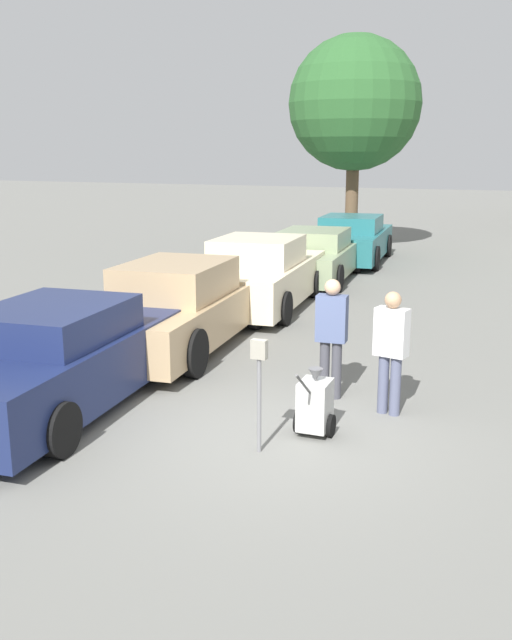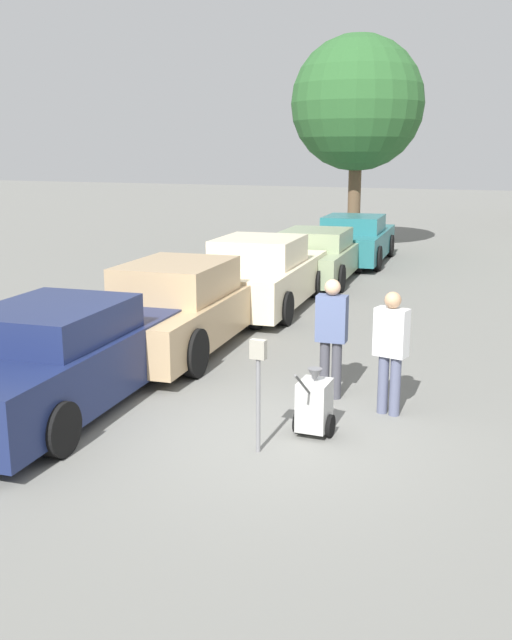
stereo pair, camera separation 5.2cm
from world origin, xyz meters
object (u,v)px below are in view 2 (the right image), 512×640
(parked_car_teal, at_px, (354,240))
(person_worker, at_px, (331,331))
(parked_car_tan, at_px, (181,307))
(parked_car_sage, at_px, (317,256))
(parked_car_navy, at_px, (62,357))
(parked_car_cream, at_px, (261,275))
(parking_meter, at_px, (258,374))
(person_supervisor, at_px, (391,346))
(equipment_cart, at_px, (314,405))

(parked_car_teal, relative_size, person_worker, 2.95)
(parked_car_tan, xyz_separation_m, parked_car_sage, (-0.00, 7.29, -0.06))
(parked_car_navy, xyz_separation_m, person_worker, (3.24, 1.73, 0.29))
(parked_car_cream, relative_size, person_worker, 2.91)
(parked_car_tan, height_order, parked_car_cream, parked_car_cream)
(parked_car_navy, relative_size, parked_car_tan, 0.97)
(parking_meter, relative_size, person_supervisor, 0.81)
(parked_car_teal, distance_m, equipment_cart, 14.13)
(person_supervisor, bearing_deg, equipment_cart, 69.03)
(parking_meter, relative_size, person_worker, 0.79)
(person_worker, bearing_deg, parked_car_navy, 22.93)
(person_supervisor, bearing_deg, parked_car_navy, 29.80)
(person_worker, height_order, person_supervisor, person_worker)
(person_worker, bearing_deg, parked_car_tan, -30.11)
(parked_car_sage, distance_m, equipment_cart, 10.75)
(parked_car_teal, xyz_separation_m, equipment_cart, (3.47, -13.70, -0.30))
(parked_car_teal, xyz_separation_m, parking_meter, (3.05, -14.43, 0.24))
(parked_car_navy, relative_size, person_supervisor, 3.12)
(person_worker, relative_size, person_supervisor, 1.03)
(parked_car_cream, xyz_separation_m, parked_car_teal, (-0.00, 7.28, -0.03))
(parked_car_cream, distance_m, parked_car_teal, 7.28)
(person_worker, bearing_deg, parked_car_cream, -62.48)
(parked_car_navy, height_order, parking_meter, parked_car_navy)
(person_supervisor, bearing_deg, person_worker, -7.67)
(parked_car_teal, bearing_deg, parked_car_navy, -96.52)
(parked_car_navy, xyz_separation_m, parked_car_teal, (0.00, 14.05, 0.02))
(equipment_cart, bearing_deg, parking_meter, -122.11)
(person_worker, distance_m, person_supervisor, 0.95)
(parking_meter, bearing_deg, equipment_cart, 60.25)
(parked_car_navy, relative_size, parked_car_teal, 1.03)
(person_worker, bearing_deg, parking_meter, 79.91)
(parked_car_navy, relative_size, equipment_cart, 5.13)
(parking_meter, bearing_deg, parked_car_navy, 172.94)
(parked_car_cream, xyz_separation_m, parked_car_sage, (-0.00, 3.75, -0.07))
(parked_car_cream, xyz_separation_m, equipment_cart, (3.47, -6.42, -0.34))
(person_supervisor, bearing_deg, parked_car_tan, -12.82)
(parked_car_tan, relative_size, parked_car_teal, 1.06)
(parked_car_tan, distance_m, parked_car_cream, 3.54)
(parked_car_tan, height_order, equipment_cart, parked_car_tan)
(parked_car_sage, relative_size, parked_car_teal, 0.99)
(parked_car_navy, distance_m, parked_car_sage, 10.53)
(parked_car_cream, height_order, equipment_cart, parked_car_cream)
(parked_car_cream, height_order, parked_car_teal, parked_car_cream)
(parked_car_teal, bearing_deg, person_worker, -81.81)
(parking_meter, bearing_deg, parked_car_cream, 113.13)
(parked_car_sage, xyz_separation_m, equipment_cart, (3.47, -10.17, -0.26))
(parked_car_sage, relative_size, person_worker, 2.93)
(parked_car_sage, distance_m, parked_car_teal, 3.53)
(parking_meter, xyz_separation_m, person_worker, (0.18, 2.11, 0.03))
(parked_car_navy, xyz_separation_m, parking_meter, (3.05, -0.38, 0.26))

